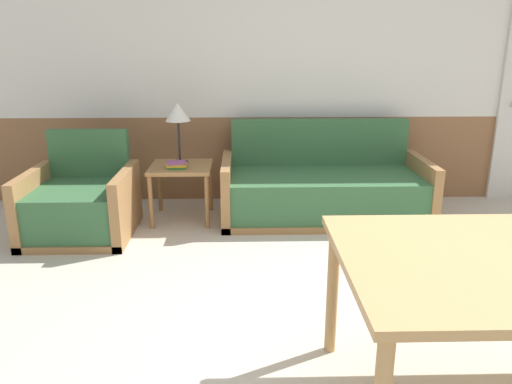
{
  "coord_description": "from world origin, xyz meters",
  "views": [
    {
      "loc": [
        -0.78,
        -2.45,
        1.61
      ],
      "look_at": [
        -0.7,
        1.01,
        0.56
      ],
      "focal_mm": 35.0,
      "sensor_mm": 36.0,
      "label": 1
    }
  ],
  "objects_px": {
    "couch": "(323,190)",
    "table_lamp": "(178,115)",
    "side_table": "(181,174)",
    "armchair": "(81,205)"
  },
  "relations": [
    {
      "from": "armchair",
      "to": "table_lamp",
      "type": "distance_m",
      "value": 1.16
    },
    {
      "from": "armchair",
      "to": "side_table",
      "type": "distance_m",
      "value": 0.91
    },
    {
      "from": "couch",
      "to": "table_lamp",
      "type": "relative_size",
      "value": 3.39
    },
    {
      "from": "side_table",
      "to": "couch",
      "type": "bearing_deg",
      "value": 1.55
    },
    {
      "from": "couch",
      "to": "side_table",
      "type": "height_order",
      "value": "couch"
    },
    {
      "from": "couch",
      "to": "table_lamp",
      "type": "height_order",
      "value": "table_lamp"
    },
    {
      "from": "couch",
      "to": "table_lamp",
      "type": "bearing_deg",
      "value": 177.38
    },
    {
      "from": "side_table",
      "to": "table_lamp",
      "type": "bearing_deg",
      "value": 101.01
    },
    {
      "from": "couch",
      "to": "armchair",
      "type": "height_order",
      "value": "couch"
    },
    {
      "from": "armchair",
      "to": "side_table",
      "type": "xyz_separation_m",
      "value": [
        0.82,
        0.36,
        0.18
      ]
    }
  ]
}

